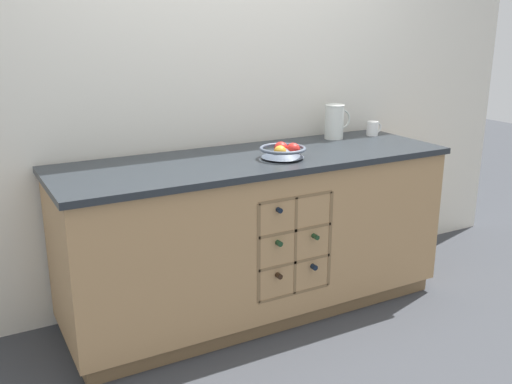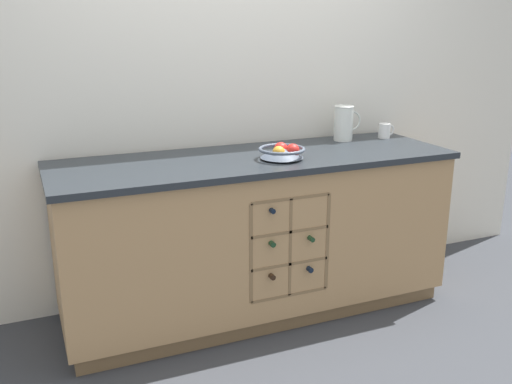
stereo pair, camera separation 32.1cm
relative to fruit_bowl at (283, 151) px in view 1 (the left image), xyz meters
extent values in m
plane|color=#383A3F|center=(-0.11, 0.11, -0.97)|extent=(14.00, 14.00, 0.00)
cube|color=silver|center=(-0.11, 0.52, 0.30)|extent=(4.60, 0.06, 2.55)
cube|color=brown|center=(-0.11, 0.11, -0.93)|extent=(2.14, 0.61, 0.09)
cube|color=tan|center=(-0.11, 0.11, -0.48)|extent=(2.20, 0.67, 0.81)
cube|color=#23282D|center=(-0.11, 0.11, -0.06)|extent=(2.24, 0.71, 0.03)
cube|color=brown|center=(-0.05, -0.13, -0.47)|extent=(0.45, 0.01, 0.55)
cube|color=brown|center=(-0.28, -0.18, -0.47)|extent=(0.02, 0.10, 0.55)
cube|color=brown|center=(0.17, -0.18, -0.47)|extent=(0.02, 0.10, 0.55)
cube|color=brown|center=(-0.05, -0.18, -0.74)|extent=(0.45, 0.10, 0.02)
cube|color=brown|center=(-0.05, -0.18, -0.56)|extent=(0.45, 0.10, 0.02)
cube|color=brown|center=(-0.05, -0.18, -0.38)|extent=(0.45, 0.10, 0.02)
cube|color=brown|center=(-0.05, -0.18, -0.20)|extent=(0.45, 0.10, 0.02)
cube|color=brown|center=(-0.05, -0.18, -0.47)|extent=(0.02, 0.10, 0.55)
cylinder|color=black|center=(-0.17, -0.08, -0.61)|extent=(0.08, 0.19, 0.08)
cylinder|color=black|center=(-0.17, -0.22, -0.61)|extent=(0.03, 0.08, 0.03)
cylinder|color=black|center=(0.06, -0.08, -0.61)|extent=(0.08, 0.19, 0.08)
cylinder|color=black|center=(0.06, -0.22, -0.61)|extent=(0.03, 0.08, 0.03)
cylinder|color=#19381E|center=(-0.17, -0.08, -0.42)|extent=(0.08, 0.19, 0.08)
cylinder|color=#19381E|center=(-0.17, -0.22, -0.42)|extent=(0.03, 0.08, 0.03)
cylinder|color=#19381E|center=(0.06, -0.09, -0.43)|extent=(0.07, 0.19, 0.07)
cylinder|color=#19381E|center=(0.06, -0.23, -0.43)|extent=(0.03, 0.08, 0.03)
cylinder|color=black|center=(-0.17, -0.08, -0.24)|extent=(0.07, 0.19, 0.07)
cylinder|color=black|center=(-0.17, -0.21, -0.24)|extent=(0.03, 0.08, 0.03)
cylinder|color=#4C5666|center=(0.00, 0.00, -0.04)|extent=(0.11, 0.11, 0.01)
cone|color=#4C5666|center=(0.00, 0.00, 0.00)|extent=(0.23, 0.23, 0.05)
torus|color=#4C5666|center=(0.00, 0.00, 0.01)|extent=(0.26, 0.26, 0.02)
sphere|color=gold|center=(-0.03, -0.01, 0.00)|extent=(0.07, 0.07, 0.07)
sphere|color=red|center=(0.01, 0.04, 0.00)|extent=(0.08, 0.08, 0.08)
sphere|color=red|center=(0.06, -0.01, 0.00)|extent=(0.08, 0.08, 0.08)
cylinder|color=silver|center=(0.57, 0.32, 0.07)|extent=(0.12, 0.12, 0.22)
torus|color=silver|center=(0.57, 0.32, 0.17)|extent=(0.12, 0.12, 0.01)
torus|color=silver|center=(0.64, 0.32, 0.08)|extent=(0.12, 0.01, 0.12)
cylinder|color=white|center=(0.86, 0.28, 0.01)|extent=(0.07, 0.07, 0.09)
torus|color=white|center=(0.90, 0.28, 0.01)|extent=(0.07, 0.01, 0.07)
camera|label=1|loc=(-1.59, -2.59, 0.67)|focal=40.00mm
camera|label=2|loc=(-1.30, -2.73, 0.67)|focal=40.00mm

